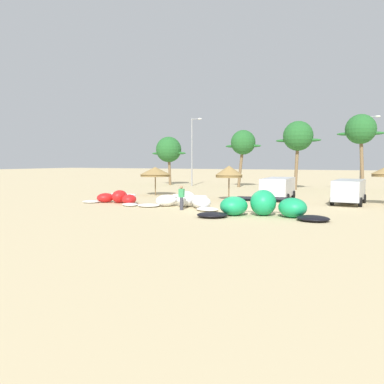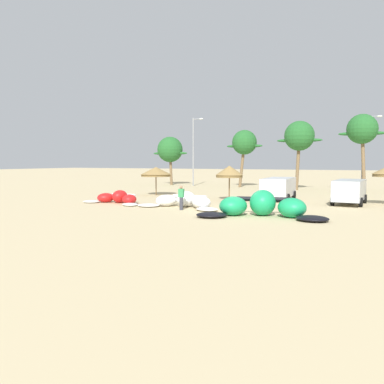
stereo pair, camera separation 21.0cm
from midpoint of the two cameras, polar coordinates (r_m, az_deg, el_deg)
ground_plane at (r=24.73m, az=7.06°, el=-2.97°), size 260.00×260.00×0.00m
kite_far_left at (r=30.20m, az=-10.82°, el=-0.92°), size 5.54×2.84×1.00m
kite_left at (r=27.04m, az=-1.04°, el=-1.37°), size 6.56×3.19×1.12m
kite_left_of_center at (r=22.89m, az=10.61°, el=-2.13°), size 7.65×4.16×1.54m
beach_umbrella_near_van at (r=36.73m, az=-5.21°, el=3.02°), size 2.94×2.94×2.70m
beach_umbrella_middle at (r=31.75m, az=5.76°, el=3.04°), size 2.29×2.29×2.88m
parked_van at (r=31.27m, az=22.53°, el=0.30°), size 2.43×4.78×1.84m
parked_car_second at (r=33.16m, az=12.96°, el=0.76°), size 2.42×5.32×1.84m
person_near_kites at (r=25.49m, az=-1.37°, el=-0.85°), size 0.36×0.24×1.62m
palm_leftmost at (r=52.90m, az=-3.16°, el=6.27°), size 5.21×3.48×6.60m
palm_left at (r=48.55m, az=7.90°, el=7.22°), size 4.59×3.06×7.13m
palm_left_of_gap at (r=44.97m, az=15.78°, el=7.93°), size 4.99×3.33×7.74m
palm_center_left at (r=44.80m, az=24.07°, el=8.41°), size 4.74×3.16×8.22m
lamppost_west at (r=50.79m, az=0.41°, el=6.50°), size 1.48×0.24×8.89m
lamppost_west_center at (r=45.58m, az=24.37°, el=5.89°), size 1.86×0.24×8.14m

